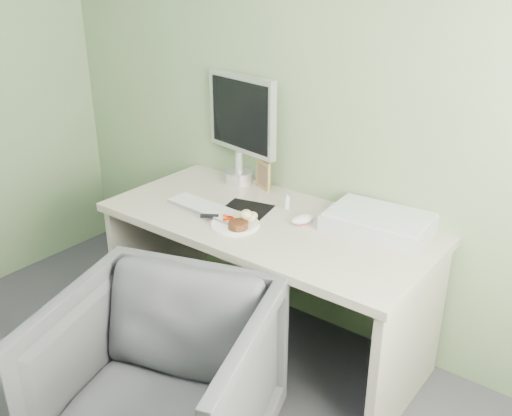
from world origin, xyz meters
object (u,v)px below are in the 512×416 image
Objects in this scene: desk at (267,253)px; plate at (235,225)px; desk_chair at (159,387)px; monitor at (241,123)px; scanner at (379,223)px.

plate reaches higher than desk.
plate is at bearing 86.91° from desk_chair.
plate is 0.28× the size of desk_chair.
desk_chair is (0.53, -1.17, -0.69)m from monitor.
scanner is 0.94m from monitor.
scanner is at bearing 53.30° from desk_chair.
monitor reaches higher than plate.
monitor is at bearing 169.22° from scanner.
scanner is at bearing 24.52° from desk.
monitor is (-0.34, 0.47, 0.33)m from plate.
plate is 0.66m from scanner.
desk is 1.96× the size of desk_chair.
plate and desk_chair have the same top height.
plate is at bearing -116.15° from desk.
monitor is 0.72× the size of desk_chair.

